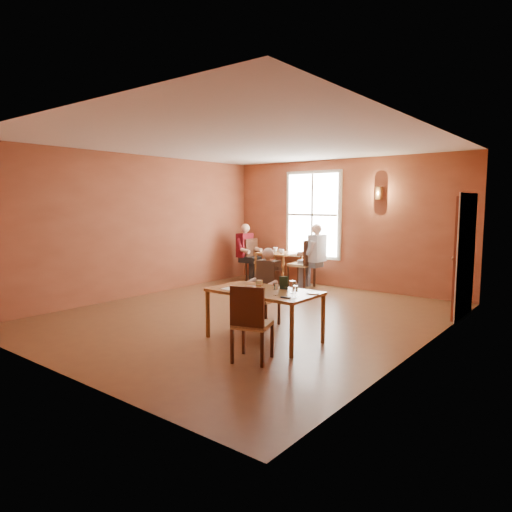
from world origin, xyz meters
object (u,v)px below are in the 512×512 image
Objects in this scene: diner_white at (303,257)px; diner_maroon at (257,254)px; main_table at (264,315)px; chair_empty at (253,323)px; chair_diner_white at (301,263)px; chair_diner_maroon at (258,260)px; diner_main at (263,289)px; chair_diner_main at (264,298)px; second_table at (279,268)px.

diner_white is 1.03× the size of diner_maroon.
chair_empty is (0.41, -0.79, 0.12)m from main_table.
diner_white is at bearing 114.94° from main_table.
chair_diner_white is (-2.26, 4.70, 0.07)m from chair_empty.
chair_diner_maroon is at bearing 90.00° from chair_diner_white.
diner_maroon is (-0.03, 0.00, 0.17)m from chair_diner_maroon.
diner_main is 4.22m from chair_diner_maroon.
diner_maroon reaches higher than diner_main.
chair_diner_main is 0.63× the size of diner_maroon.
diner_main is 1.68m from chair_empty.
chair_empty is 5.52m from second_table.
chair_empty is 0.87× the size of chair_diner_white.
chair_diner_main is 1.70m from chair_empty.
diner_maroon reaches higher than chair_empty.
chair_diner_maroon is at bearing 128.84° from main_table.
main_table is 1.60× the size of chair_empty.
diner_maroon is (-3.59, 4.70, 0.21)m from chair_empty.
diner_main is at bearing 90.00° from chair_diner_main.
chair_diner_maroon is at bearing 90.00° from diner_maroon.
diner_white is (-1.82, 3.91, 0.36)m from main_table.
main_table is at bearing 128.88° from diner_main.
chair_empty is 0.91× the size of chair_diner_maroon.
chair_diner_maroon is (-3.15, 3.91, 0.17)m from main_table.
diner_white is (0.68, 0.00, 0.34)m from second_table.
chair_diner_white reaches higher than second_table.
chair_diner_main is 3.53m from diner_white.
chair_empty is 5.21m from chair_diner_white.
chair_diner_white reaches higher than chair_diner_maroon.
second_table is at bearing -58.73° from diner_main.
chair_diner_white is at bearing -67.54° from chair_diner_main.
diner_white is (-2.23, 4.70, 0.24)m from chair_empty.
main_table is at bearing -57.42° from second_table.
chair_diner_white is at bearing 115.30° from main_table.
chair_diner_white is (-1.35, 3.26, 0.12)m from chair_diner_main.
chair_diner_white is at bearing 90.00° from diner_maroon.
chair_diner_main reaches higher than main_table.
chair_diner_maroon reaches higher than chair_diner_main.
chair_diner_maroon is (-2.65, 3.29, -0.06)m from diner_main.
second_table is 0.78× the size of chair_diner_white.
chair_diner_maroon is at bearing 180.00° from second_table.
diner_white is at bearing -68.17° from diner_main.
second_table is (-2.00, 3.26, -0.05)m from chair_diner_main.
chair_diner_main is at bearing -58.49° from second_table.
chair_diner_white is at bearing 90.00° from chair_diner_maroon.
main_table is 1.08× the size of diner_white.
main_table is 4.64m from second_table.
second_table is at bearing 103.33° from chair_empty.
chair_diner_main is 3.53m from chair_diner_white.
main_table is 1.39× the size of chair_diner_white.
chair_diner_maroon is at bearing -50.91° from chair_diner_main.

